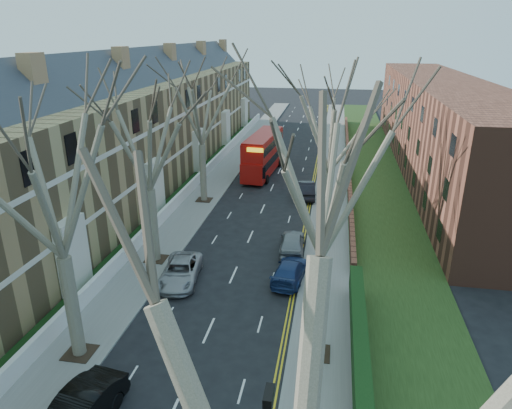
% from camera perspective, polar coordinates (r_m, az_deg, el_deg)
% --- Properties ---
extents(pavement_left, '(3.00, 102.00, 0.12)m').
position_cam_1_polar(pavement_left, '(53.07, -3.51, 4.59)').
color(pavement_left, slate).
rests_on(pavement_left, ground).
extents(pavement_right, '(3.00, 102.00, 0.12)m').
position_cam_1_polar(pavement_right, '(51.70, 9.57, 3.89)').
color(pavement_right, slate).
rests_on(pavement_right, ground).
extents(terrace_left, '(9.70, 78.00, 13.60)m').
position_cam_1_polar(terrace_left, '(46.87, -15.20, 8.62)').
color(terrace_left, '#9A7A4E').
rests_on(terrace_left, ground).
extents(flats_right, '(13.97, 54.00, 10.00)m').
position_cam_1_polar(flats_right, '(55.63, 21.98, 9.11)').
color(flats_right, brown).
rests_on(flats_right, ground).
extents(front_wall_left, '(0.30, 78.00, 1.00)m').
position_cam_1_polar(front_wall_left, '(45.97, -7.82, 2.57)').
color(front_wall_left, white).
rests_on(front_wall_left, ground).
extents(grass_verge_right, '(6.00, 102.00, 0.06)m').
position_cam_1_polar(grass_verge_right, '(51.87, 14.56, 3.66)').
color(grass_verge_right, '#203513').
rests_on(grass_verge_right, ground).
extents(tree_left_mid, '(10.50, 10.50, 14.71)m').
position_cam_1_polar(tree_left_mid, '(20.92, -24.48, 4.19)').
color(tree_left_mid, brown).
rests_on(tree_left_mid, ground).
extents(tree_left_far, '(10.15, 10.15, 14.22)m').
position_cam_1_polar(tree_left_far, '(29.53, -13.73, 9.24)').
color(tree_left_far, brown).
rests_on(tree_left_far, ground).
extents(tree_left_dist, '(10.50, 10.50, 14.71)m').
position_cam_1_polar(tree_left_dist, '(40.61, -7.04, 13.16)').
color(tree_left_dist, brown).
rests_on(tree_left_dist, ground).
extents(tree_right_mid, '(10.50, 10.50, 14.71)m').
position_cam_1_polar(tree_right_mid, '(19.28, 8.77, 4.55)').
color(tree_right_mid, brown).
rests_on(tree_right_mid, ground).
extents(tree_right_far, '(10.15, 10.15, 14.22)m').
position_cam_1_polar(tree_right_far, '(33.01, 9.49, 10.73)').
color(tree_right_far, brown).
rests_on(tree_right_far, ground).
extents(double_decker_bus, '(3.26, 10.55, 4.37)m').
position_cam_1_polar(double_decker_bus, '(50.37, 0.91, 6.19)').
color(double_decker_bus, '#A20F0B').
rests_on(double_decker_bus, ground).
extents(car_left_far, '(2.81, 5.09, 1.35)m').
position_cam_1_polar(car_left_far, '(29.51, -9.41, -8.25)').
color(car_left_far, '#9B9A9F').
rests_on(car_left_far, ground).
extents(car_right_near, '(2.36, 4.63, 1.29)m').
position_cam_1_polar(car_right_near, '(29.35, 4.29, -8.24)').
color(car_right_near, navy).
rests_on(car_right_near, ground).
extents(car_right_mid, '(1.93, 4.38, 1.46)m').
position_cam_1_polar(car_right_mid, '(32.88, 4.55, -4.71)').
color(car_right_mid, gray).
rests_on(car_right_mid, ground).
extents(car_right_far, '(2.18, 4.95, 1.58)m').
position_cam_1_polar(car_right_far, '(43.77, 6.18, 1.94)').
color(car_right_far, black).
rests_on(car_right_far, ground).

